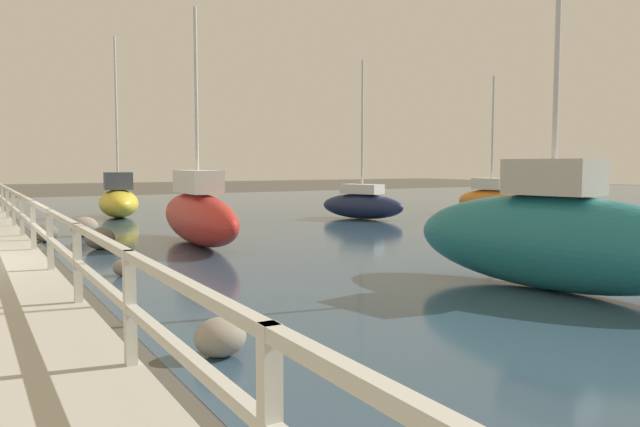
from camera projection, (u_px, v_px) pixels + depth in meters
The scene contains 11 objects.
railing at pixel (40, 222), 11.95m from camera, with size 0.10×32.50×1.04m.
boulder_mid_strip at pixel (84, 226), 18.16m from camera, with size 0.77×0.69×0.58m.
boulder_upstream at pixel (125, 267), 11.73m from camera, with size 0.43×0.39×0.32m.
boulder_water_edge at pixel (100, 238), 15.38m from camera, with size 0.72×0.65×0.54m.
boulder_near_dock at pixel (220, 337), 6.80m from camera, with size 0.58×0.52×0.43m.
boulder_downstream at pixel (46, 233), 16.81m from camera, with size 0.64×0.58×0.48m.
sailboat_teal at pixel (552, 238), 10.34m from camera, with size 2.35×5.50×6.93m.
sailboat_navy at pixel (362, 204), 23.90m from camera, with size 2.36×3.77×6.01m.
sailboat_red at pixel (198, 214), 16.24m from camera, with size 1.42×5.86×6.08m.
sailboat_orange at pixel (491, 199), 26.41m from camera, with size 1.74×3.45×5.78m.
sailboat_yellow at pixel (119, 199), 24.54m from camera, with size 1.98×3.63×7.04m.
Camera 1 is at (0.30, -13.00, 2.10)m, focal length 35.00 mm.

